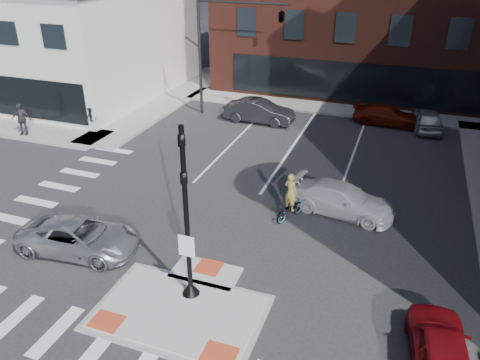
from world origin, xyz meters
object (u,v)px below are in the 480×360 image
at_px(bg_car_dark, 259,111).
at_px(bg_car_red, 387,115).
at_px(pedestrian_a, 92,120).
at_px(silver_suv, 79,237).
at_px(white_pickup, 342,199).
at_px(red_sedan, 441,351).
at_px(cyclist, 290,204).
at_px(bg_car_silver, 427,119).
at_px(pedestrian_b, 21,119).

relative_size(bg_car_dark, bg_car_red, 1.05).
relative_size(bg_car_dark, pedestrian_a, 2.97).
xyz_separation_m(silver_suv, white_pickup, (8.97, 6.33, 0.01)).
distance_m(bg_car_dark, pedestrian_a, 10.64).
bearing_deg(bg_car_red, white_pickup, 178.24).
relative_size(red_sedan, bg_car_red, 0.91).
distance_m(red_sedan, bg_car_red, 20.24).
height_order(cyclist, pedestrian_a, cyclist).
height_order(silver_suv, pedestrian_a, pedestrian_a).
distance_m(silver_suv, bg_car_red, 21.21).
bearing_deg(bg_car_dark, red_sedan, -147.02).
relative_size(silver_suv, white_pickup, 1.03).
xyz_separation_m(white_pickup, cyclist, (-2.01, -1.26, 0.06)).
bearing_deg(pedestrian_a, silver_suv, -44.60).
xyz_separation_m(bg_car_dark, bg_car_red, (7.98, 2.47, -0.12)).
xyz_separation_m(bg_car_silver, bg_car_red, (-2.44, 0.08, -0.05)).
distance_m(silver_suv, red_sedan, 12.94).
bearing_deg(cyclist, white_pickup, -123.54).
height_order(white_pickup, cyclist, cyclist).
relative_size(red_sedan, white_pickup, 0.87).
relative_size(white_pickup, pedestrian_a, 2.96).
bearing_deg(bg_car_silver, bg_car_red, -10.14).
bearing_deg(pedestrian_a, bg_car_red, 37.04).
height_order(red_sedan, white_pickup, red_sedan).
bearing_deg(bg_car_silver, red_sedan, 83.05).
bearing_deg(red_sedan, silver_suv, -11.91).
xyz_separation_m(red_sedan, bg_car_silver, (-0.48, 19.95, 0.00)).
xyz_separation_m(red_sedan, bg_car_red, (-2.92, 20.03, -0.04)).
height_order(bg_car_red, pedestrian_a, pedestrian_a).
height_order(bg_car_red, pedestrian_b, pedestrian_b).
relative_size(white_pickup, bg_car_silver, 1.14).
distance_m(bg_car_silver, pedestrian_b, 25.17).
relative_size(silver_suv, red_sedan, 1.18).
height_order(silver_suv, red_sedan, red_sedan).
bearing_deg(bg_car_red, pedestrian_b, 118.32).
relative_size(red_sedan, cyclist, 1.85).
bearing_deg(bg_car_silver, pedestrian_b, 14.66).
height_order(pedestrian_a, pedestrian_b, pedestrian_b).
distance_m(red_sedan, bg_car_dark, 20.67).
relative_size(red_sedan, bg_car_dark, 0.87).
bearing_deg(pedestrian_b, silver_suv, -58.13).
height_order(red_sedan, bg_car_dark, bg_car_dark).
distance_m(red_sedan, white_pickup, 8.58).
distance_m(bg_car_silver, pedestrian_a, 21.05).
relative_size(silver_suv, bg_car_silver, 1.17).
bearing_deg(bg_car_red, pedestrian_a, 117.99).
height_order(red_sedan, pedestrian_a, pedestrian_a).
bearing_deg(bg_car_silver, bg_car_dark, 4.60).
bearing_deg(white_pickup, red_sedan, -143.38).
bearing_deg(white_pickup, bg_car_silver, -5.99).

